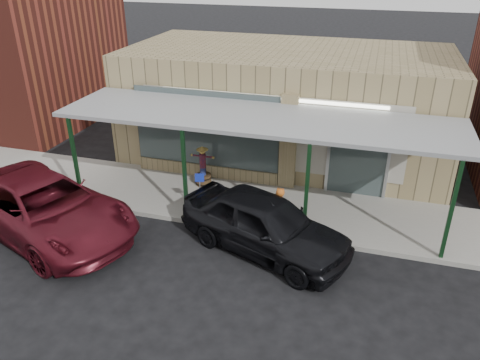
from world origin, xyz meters
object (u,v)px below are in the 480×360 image
(barrel_pumpkin, at_px, (276,206))
(handicap_sign, at_px, (200,188))
(barrel_scarecrow, at_px, (203,172))
(car_maroon, at_px, (44,207))
(parked_sedan, at_px, (265,224))

(barrel_pumpkin, xyz_separation_m, handicap_sign, (-2.25, -0.60, 0.61))
(barrel_scarecrow, xyz_separation_m, barrel_pumpkin, (2.85, -1.24, -0.23))
(barrel_scarecrow, relative_size, car_maroon, 0.23)
(barrel_scarecrow, bearing_deg, parked_sedan, -68.73)
(car_maroon, bearing_deg, handicap_sign, -41.22)
(barrel_scarecrow, height_order, parked_sedan, parked_sedan)
(handicap_sign, distance_m, parked_sedan, 2.62)
(barrel_scarecrow, bearing_deg, handicap_sign, -94.73)
(barrel_pumpkin, relative_size, car_maroon, 0.12)
(handicap_sign, height_order, car_maroon, car_maroon)
(handicap_sign, bearing_deg, barrel_pumpkin, -2.30)
(barrel_scarecrow, xyz_separation_m, handicap_sign, (0.60, -1.84, 0.38))
(handicap_sign, bearing_deg, barrel_scarecrow, 90.88)
(barrel_scarecrow, relative_size, handicap_sign, 1.07)
(barrel_pumpkin, xyz_separation_m, car_maroon, (-6.24, -2.74, 0.45))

